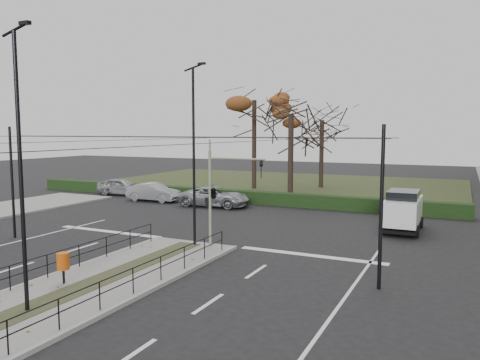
% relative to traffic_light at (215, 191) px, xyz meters
% --- Properties ---
extents(ground, '(140.00, 140.00, 0.00)m').
position_rel_traffic_light_xyz_m(ground, '(-1.42, -4.50, -2.86)').
color(ground, black).
rests_on(ground, ground).
extents(median_island, '(4.40, 15.00, 0.14)m').
position_rel_traffic_light_xyz_m(median_island, '(-1.42, -7.00, -2.79)').
color(median_island, slate).
rests_on(median_island, ground).
extents(park, '(38.00, 26.00, 0.10)m').
position_rel_traffic_light_xyz_m(park, '(-7.42, 27.50, -2.81)').
color(park, '#263118').
rests_on(park, ground).
extents(hedge, '(38.00, 1.00, 1.00)m').
position_rel_traffic_light_xyz_m(hedge, '(-7.42, 14.10, -2.36)').
color(hedge, black).
rests_on(hedge, ground).
extents(median_railing, '(4.14, 13.24, 0.92)m').
position_rel_traffic_light_xyz_m(median_railing, '(-1.42, -7.10, -1.89)').
color(median_railing, black).
rests_on(median_railing, median_island).
extents(catenary, '(20.00, 34.00, 6.00)m').
position_rel_traffic_light_xyz_m(catenary, '(-1.42, -2.88, 0.56)').
color(catenary, black).
rests_on(catenary, ground).
extents(traffic_light, '(3.18, 1.80, 4.68)m').
position_rel_traffic_light_xyz_m(traffic_light, '(0.00, 0.00, 0.00)').
color(traffic_light, gray).
rests_on(traffic_light, median_island).
extents(litter_bin, '(0.45, 0.45, 1.15)m').
position_rel_traffic_light_xyz_m(litter_bin, '(-2.38, -7.34, -1.90)').
color(litter_bin, black).
rests_on(litter_bin, median_island).
extents(streetlamp_median_near, '(0.73, 0.15, 8.79)m').
position_rel_traffic_light_xyz_m(streetlamp_median_near, '(-1.38, -9.77, 1.75)').
color(streetlamp_median_near, black).
rests_on(streetlamp_median_near, median_island).
extents(streetlamp_median_far, '(0.74, 0.15, 8.84)m').
position_rel_traffic_light_xyz_m(streetlamp_median_far, '(-1.07, -0.14, 1.77)').
color(streetlamp_median_far, black).
rests_on(streetlamp_median_far, median_island).
extents(parked_car_first, '(4.70, 2.35, 1.54)m').
position_rel_traffic_light_xyz_m(parked_car_first, '(-16.97, 13.50, -2.10)').
color(parked_car_first, '#929399').
rests_on(parked_car_first, ground).
extents(parked_car_second, '(4.58, 1.69, 1.50)m').
position_rel_traffic_light_xyz_m(parked_car_second, '(-12.14, 11.68, -2.11)').
color(parked_car_second, '#929399').
rests_on(parked_car_second, ground).
extents(parked_car_fourth, '(5.57, 2.85, 1.50)m').
position_rel_traffic_light_xyz_m(parked_car_fourth, '(-6.30, 11.51, -2.11)').
color(parked_car_fourth, '#929399').
rests_on(parked_car_fourth, ground).
extents(white_van, '(2.04, 4.38, 2.35)m').
position_rel_traffic_light_xyz_m(white_van, '(7.76, 8.41, -1.63)').
color(white_van, silver).
rests_on(white_van, ground).
extents(rust_tree, '(7.44, 7.44, 11.40)m').
position_rel_traffic_light_xyz_m(rust_tree, '(-7.88, 22.50, 5.89)').
color(rust_tree, black).
rests_on(rust_tree, park).
extents(bare_tree_center, '(6.57, 6.57, 8.99)m').
position_rel_traffic_light_xyz_m(bare_tree_center, '(-2.14, 26.29, 3.50)').
color(bare_tree_center, black).
rests_on(bare_tree_center, park).
extents(bare_tree_near, '(6.11, 6.11, 9.36)m').
position_rel_traffic_light_xyz_m(bare_tree_near, '(-1.77, 15.94, 3.76)').
color(bare_tree_near, black).
rests_on(bare_tree_near, park).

